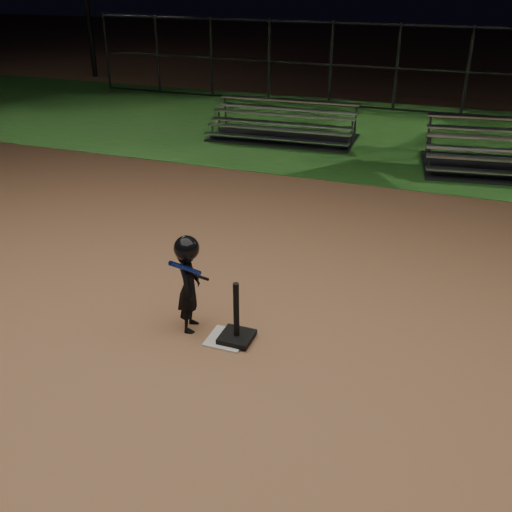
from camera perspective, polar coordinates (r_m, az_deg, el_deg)
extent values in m
plane|color=#946343|center=(7.09, -2.84, -8.11)|extent=(80.00, 80.00, 0.00)
cube|color=#20511A|center=(16.03, 11.48, 11.49)|extent=(60.00, 8.00, 0.01)
cube|color=beige|center=(7.08, -2.84, -8.03)|extent=(0.45, 0.45, 0.02)
cube|color=black|center=(7.04, -1.88, -7.83)|extent=(0.38, 0.38, 0.06)
cylinder|color=black|center=(6.83, -1.93, -5.22)|extent=(0.07, 0.07, 0.69)
imported|color=black|center=(7.05, -6.53, -3.15)|extent=(0.36, 0.46, 1.11)
sphere|color=black|center=(6.81, -6.76, 0.75)|extent=(0.30, 0.30, 0.30)
cylinder|color=#1733CA|center=(6.75, -6.87, -1.19)|extent=(0.18, 0.50, 0.38)
cylinder|color=black|center=(6.85, -5.15, -2.12)|extent=(0.08, 0.19, 0.14)
cube|color=silver|center=(14.80, 2.15, 12.18)|extent=(3.64, 0.39, 0.04)
cube|color=silver|center=(14.60, 1.86, 11.33)|extent=(3.64, 0.39, 0.03)
cube|color=silver|center=(15.21, 2.69, 13.55)|extent=(3.64, 0.39, 0.04)
cube|color=silver|center=(15.01, 2.42, 12.74)|extent=(3.64, 0.39, 0.03)
cube|color=silver|center=(15.62, 3.21, 14.85)|extent=(3.64, 0.39, 0.04)
cube|color=silver|center=(15.42, 2.95, 14.07)|extent=(3.64, 0.39, 0.03)
cube|color=#38383D|center=(15.35, 2.65, 11.40)|extent=(3.71, 1.94, 0.05)
cube|color=#38383D|center=(18.91, 13.11, 13.73)|extent=(20.00, 0.05, 0.05)
cube|color=#38383D|center=(18.70, 13.50, 17.31)|extent=(20.00, 0.05, 0.05)
cube|color=#38383D|center=(18.56, 13.92, 20.95)|extent=(20.00, 0.05, 0.05)
cylinder|color=#38383D|center=(22.28, -14.28, 18.62)|extent=(0.08, 0.08, 2.50)
cylinder|color=#38383D|center=(19.95, -1.58, 18.52)|extent=(0.08, 0.08, 2.50)
cylinder|color=#38383D|center=(18.70, 13.50, 17.31)|extent=(0.08, 0.08, 2.50)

